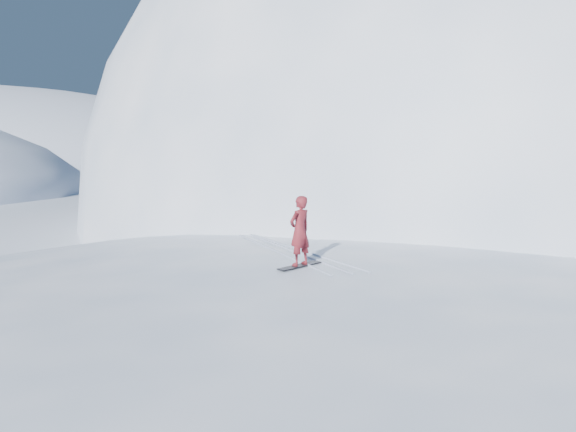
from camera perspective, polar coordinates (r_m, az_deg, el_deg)
name	(u,v)px	position (r m, az deg, el deg)	size (l,w,h in m)	color
ground	(356,402)	(11.43, 7.59, -19.76)	(400.00, 400.00, 0.00)	white
near_ridge	(345,344)	(14.30, 6.30, -13.99)	(36.00, 28.00, 4.80)	white
summit_peak	(474,214)	(44.25, 19.95, 0.19)	(60.00, 56.00, 56.00)	white
peak_shoulder	(372,232)	(32.95, 9.28, -1.79)	(28.00, 24.00, 18.00)	white
wind_bumps	(300,364)	(13.04, 1.29, -16.14)	(16.00, 14.40, 1.00)	white
snowboard	(300,266)	(12.49, 1.31, -5.53)	(1.31, 0.24, 0.02)	black
snowboarder	(300,231)	(12.33, 1.32, -1.65)	(0.62, 0.40, 1.69)	maroon
board_tracks	(290,250)	(14.30, 0.25, -3.83)	(1.94, 5.94, 0.04)	silver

